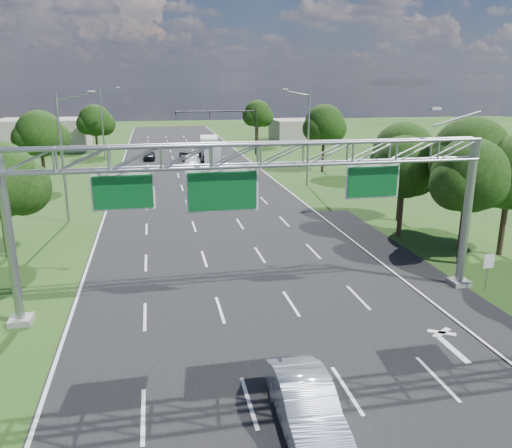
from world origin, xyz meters
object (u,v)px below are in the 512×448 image
object	(u,v)px
traffic_signal	(233,121)
box_truck	(210,149)
regulatory_sign	(488,264)
silver_sedan	(306,405)
sign_gantry	(261,167)

from	to	relation	value
traffic_signal	box_truck	distance (m)	6.51
regulatory_sign	silver_sedan	distance (m)	15.28
sign_gantry	traffic_signal	world-z (taller)	sign_gantry
regulatory_sign	box_truck	world-z (taller)	box_truck
regulatory_sign	box_truck	bearing A→B (deg)	100.05
silver_sedan	box_truck	xyz separation A→B (m)	(3.71, 58.99, 0.70)
regulatory_sign	traffic_signal	xyz separation A→B (m)	(-4.92, 54.02, 3.66)
silver_sedan	regulatory_sign	bearing A→B (deg)	35.86
regulatory_sign	traffic_signal	bearing A→B (deg)	95.20
box_truck	traffic_signal	bearing A→B (deg)	46.90
regulatory_sign	traffic_signal	world-z (taller)	traffic_signal
sign_gantry	regulatory_sign	world-z (taller)	sign_gantry
regulatory_sign	traffic_signal	size ratio (longest dim) A/B	0.17
traffic_signal	silver_sedan	xyz separation A→B (m)	(-7.72, -62.58, -4.35)
sign_gantry	traffic_signal	bearing A→B (deg)	82.32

